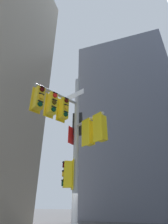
{
  "coord_description": "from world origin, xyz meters",
  "views": [
    {
      "loc": [
        2.56,
        -6.79,
        2.19
      ],
      "look_at": [
        0.31,
        0.17,
        6.12
      ],
      "focal_mm": 27.08,
      "sensor_mm": 36.0,
      "label": 1
    }
  ],
  "objects": [
    {
      "name": "building_mid_block",
      "position": [
        1.6,
        27.12,
        16.49
      ],
      "size": [
        16.99,
        16.99,
        32.97
      ],
      "primitive_type": "cube",
      "color": "slate",
      "rests_on": "ground"
    },
    {
      "name": "signal_pole_assembly",
      "position": [
        -0.04,
        -0.49,
        4.78
      ],
      "size": [
        2.85,
        2.62,
        8.07
      ],
      "color": "#9EA0A3",
      "rests_on": "ground"
    }
  ]
}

